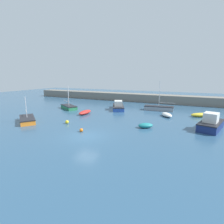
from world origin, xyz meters
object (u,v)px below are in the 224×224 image
sailboat_tall_mast (159,108)px  rowboat_white_midwater (167,115)px  rowboat_blue_near (85,112)px  sailboat_twin_hulled (69,107)px  sailboat_short_mast (27,120)px  mooring_buoy_yellow (67,122)px  fishing_dinghy_green (146,125)px  motorboat_with_cabin (118,106)px  open_tender_yellow (200,115)px  cabin_cruiser_white (211,124)px  mooring_buoy_orange (81,130)px

sailboat_tall_mast → rowboat_white_midwater: 5.19m
rowboat_blue_near → sailboat_twin_hulled: 6.29m
sailboat_short_mast → rowboat_white_midwater: bearing=70.9°
rowboat_white_midwater → mooring_buoy_yellow: size_ratio=6.06×
fishing_dinghy_green → motorboat_with_cabin: (-8.07, 10.00, 0.30)m
sailboat_tall_mast → sailboat_short_mast: sailboat_tall_mast is taller
fishing_dinghy_green → motorboat_with_cabin: motorboat_with_cabin is taller
rowboat_white_midwater → sailboat_short_mast: 21.32m
mooring_buoy_yellow → rowboat_blue_near: bearing=100.7°
motorboat_with_cabin → sailboat_twin_hulled: sailboat_twin_hulled is taller
mooring_buoy_yellow → open_tender_yellow: bearing=36.6°
rowboat_blue_near → rowboat_white_midwater: bearing=107.1°
cabin_cruiser_white → sailboat_short_mast: (-23.49, -7.22, -0.37)m
cabin_cruiser_white → sailboat_short_mast: 24.58m
rowboat_white_midwater → mooring_buoy_orange: 14.79m
rowboat_white_midwater → mooring_buoy_yellow: 15.73m
sailboat_tall_mast → mooring_buoy_yellow: 17.89m
fishing_dinghy_green → sailboat_twin_hulled: bearing=128.1°
rowboat_blue_near → sailboat_short_mast: (-4.52, -7.96, 0.03)m
sailboat_tall_mast → sailboat_short_mast: (-15.43, -16.76, -0.07)m
open_tender_yellow → rowboat_white_midwater: open_tender_yellow is taller
sailboat_tall_mast → fishing_dinghy_green: (0.61, -12.27, -0.13)m
open_tender_yellow → rowboat_blue_near: rowboat_blue_near is taller
motorboat_with_cabin → cabin_cruiser_white: bearing=-139.9°
rowboat_white_midwater → mooring_buoy_yellow: bearing=97.3°
fishing_dinghy_green → mooring_buoy_orange: fishing_dinghy_green is taller
sailboat_twin_hulled → mooring_buoy_orange: bearing=-15.5°
fishing_dinghy_green → mooring_buoy_orange: 8.10m
cabin_cruiser_white → rowboat_blue_near: 18.99m
motorboat_with_cabin → sailboat_short_mast: sailboat_short_mast is taller
rowboat_blue_near → motorboat_with_cabin: 7.39m
open_tender_yellow → mooring_buoy_yellow: open_tender_yellow is taller
open_tender_yellow → fishing_dinghy_green: size_ratio=1.50×
cabin_cruiser_white → rowboat_blue_near: cabin_cruiser_white is taller
sailboat_tall_mast → mooring_buoy_orange: 18.12m
rowboat_white_midwater → fishing_dinghy_green: 7.71m
sailboat_tall_mast → mooring_buoy_yellow: bearing=52.4°
sailboat_tall_mast → rowboat_blue_near: (-10.92, -8.80, -0.10)m
sailboat_tall_mast → sailboat_short_mast: 22.78m
fishing_dinghy_green → rowboat_blue_near: rowboat_blue_near is taller
rowboat_blue_near → cabin_cruiser_white: bearing=87.5°
fishing_dinghy_green → sailboat_short_mast: sailboat_short_mast is taller
open_tender_yellow → mooring_buoy_yellow: (-16.84, -12.51, -0.07)m
rowboat_white_midwater → mooring_buoy_orange: rowboat_white_midwater is taller
cabin_cruiser_white → rowboat_white_midwater: cabin_cruiser_white is taller
mooring_buoy_yellow → motorboat_with_cabin: bearing=79.8°
open_tender_yellow → fishing_dinghy_green: 11.75m
sailboat_tall_mast → mooring_buoy_yellow: (-9.75, -14.99, -0.20)m
motorboat_with_cabin → sailboat_tall_mast: bearing=-97.9°
cabin_cruiser_white → rowboat_white_midwater: size_ratio=1.85×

